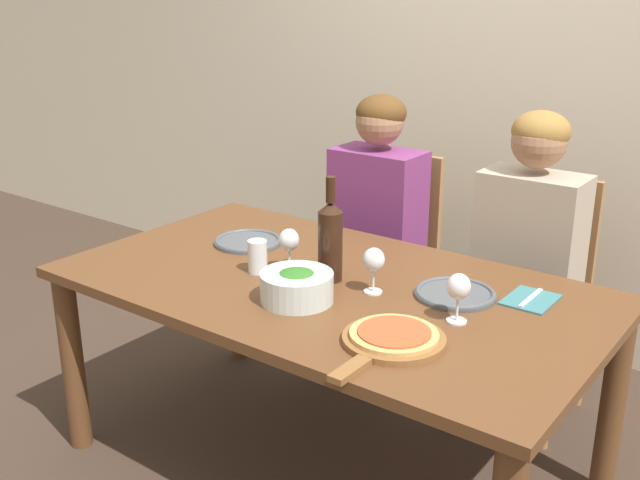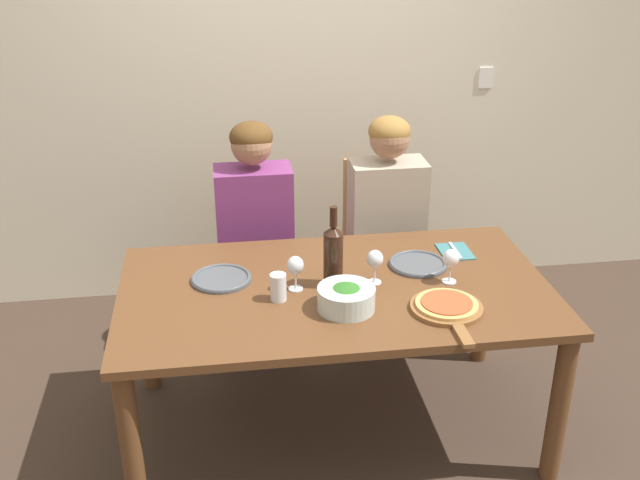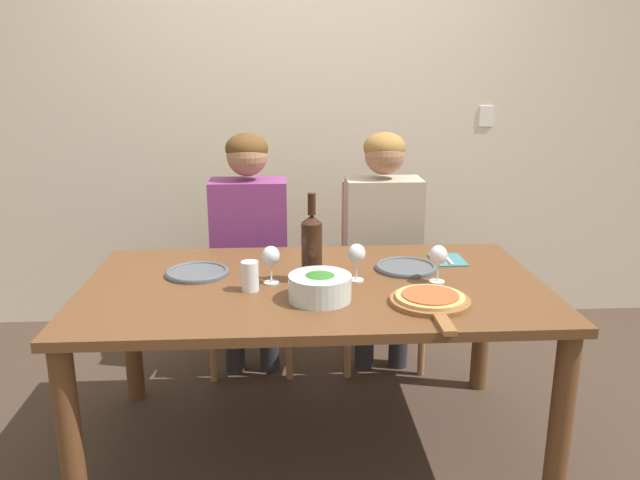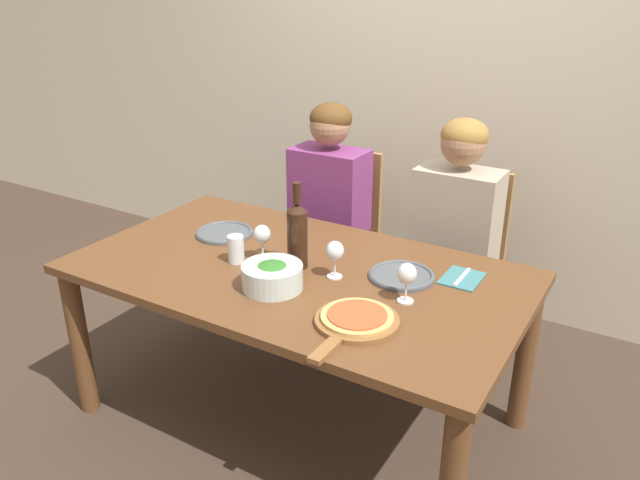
# 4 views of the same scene
# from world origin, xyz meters

# --- Properties ---
(ground_plane) EXTENTS (40.00, 40.00, 0.00)m
(ground_plane) POSITION_xyz_m (0.00, 0.00, 0.00)
(ground_plane) COLOR #3D2D23
(back_wall) EXTENTS (10.00, 0.06, 2.70)m
(back_wall) POSITION_xyz_m (0.00, 1.43, 1.35)
(back_wall) COLOR beige
(back_wall) RESTS_ON ground
(dining_table) EXTENTS (1.79, 1.00, 0.72)m
(dining_table) POSITION_xyz_m (0.00, 0.00, 0.63)
(dining_table) COLOR brown
(dining_table) RESTS_ON ground
(chair_left) EXTENTS (0.42, 0.42, 0.95)m
(chair_left) POSITION_xyz_m (-0.29, 0.85, 0.51)
(chair_left) COLOR #9E7042
(chair_left) RESTS_ON ground
(chair_right) EXTENTS (0.42, 0.42, 0.95)m
(chair_right) POSITION_xyz_m (0.39, 0.85, 0.51)
(chair_right) COLOR #9E7042
(chair_right) RESTS_ON ground
(person_woman) EXTENTS (0.47, 0.51, 1.23)m
(person_woman) POSITION_xyz_m (-0.29, 0.73, 0.74)
(person_woman) COLOR #28282D
(person_woman) RESTS_ON ground
(person_man) EXTENTS (0.47, 0.51, 1.23)m
(person_man) POSITION_xyz_m (0.39, 0.73, 0.74)
(person_man) COLOR #28282D
(person_man) RESTS_ON ground
(wine_bottle) EXTENTS (0.08, 0.08, 0.35)m
(wine_bottle) POSITION_xyz_m (-0.01, 0.02, 0.86)
(wine_bottle) COLOR black
(wine_bottle) RESTS_ON dining_table
(broccoli_bowl) EXTENTS (0.23, 0.23, 0.10)m
(broccoli_bowl) POSITION_xyz_m (0.01, -0.19, 0.77)
(broccoli_bowl) COLOR silver
(broccoli_bowl) RESTS_ON dining_table
(dinner_plate_left) EXTENTS (0.26, 0.26, 0.02)m
(dinner_plate_left) POSITION_xyz_m (-0.47, 0.13, 0.73)
(dinner_plate_left) COLOR #4C5156
(dinner_plate_left) RESTS_ON dining_table
(dinner_plate_right) EXTENTS (0.26, 0.26, 0.02)m
(dinner_plate_right) POSITION_xyz_m (0.39, 0.14, 0.73)
(dinner_plate_right) COLOR #4C5156
(dinner_plate_right) RESTS_ON dining_table
(pizza_on_board) EXTENTS (0.29, 0.43, 0.04)m
(pizza_on_board) POSITION_xyz_m (0.40, -0.26, 0.74)
(pizza_on_board) COLOR brown
(pizza_on_board) RESTS_ON dining_table
(wine_glass_left) EXTENTS (0.07, 0.07, 0.15)m
(wine_glass_left) POSITION_xyz_m (-0.17, -0.00, 0.83)
(wine_glass_left) COLOR silver
(wine_glass_left) RESTS_ON dining_table
(wine_glass_right) EXTENTS (0.07, 0.07, 0.15)m
(wine_glass_right) POSITION_xyz_m (0.48, -0.03, 0.83)
(wine_glass_right) COLOR silver
(wine_glass_right) RESTS_ON dining_table
(wine_glass_centre) EXTENTS (0.07, 0.07, 0.15)m
(wine_glass_centre) POSITION_xyz_m (0.17, 0.01, 0.83)
(wine_glass_centre) COLOR silver
(wine_glass_centre) RESTS_ON dining_table
(water_tumbler) EXTENTS (0.07, 0.07, 0.11)m
(water_tumbler) POSITION_xyz_m (-0.24, -0.07, 0.78)
(water_tumbler) COLOR silver
(water_tumbler) RESTS_ON dining_table
(fork_on_napkin) EXTENTS (0.14, 0.18, 0.01)m
(fork_on_napkin) POSITION_xyz_m (0.59, 0.25, 0.73)
(fork_on_napkin) COLOR #387075
(fork_on_napkin) RESTS_ON dining_table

